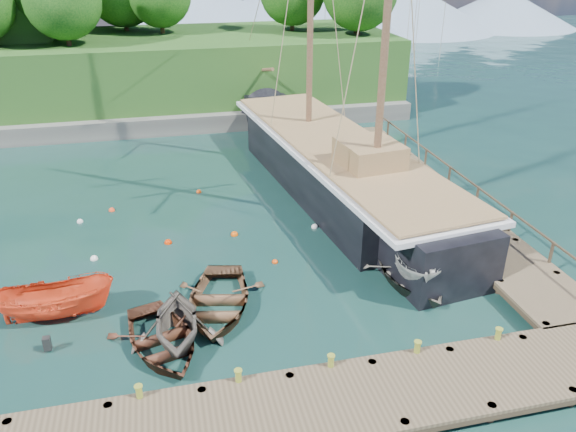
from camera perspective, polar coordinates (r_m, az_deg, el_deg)
The scene contains 25 objects.
ground at distance 22.73m, azimuth -4.42°, elevation -8.60°, with size 160.00×160.00×0.00m, color #15322B.
dock_near at distance 17.93m, azimuth 5.73°, elevation -18.20°, with size 20.00×3.20×1.10m.
dock_east at distance 31.70m, azimuth 14.38°, elevation 2.09°, with size 3.20×24.00×1.10m.
bollard_0 at distance 18.69m, azimuth -14.60°, elevation -18.70°, with size 0.26×0.26×0.45m, color olive.
bollard_1 at distance 18.70m, azimuth -4.96°, elevation -17.71°, with size 0.26×0.26×0.45m, color olive.
bollard_2 at distance 19.18m, azimuth 4.30°, elevation -16.31°, with size 0.26×0.26×0.45m, color olive.
bollard_3 at distance 20.11m, azimuth 12.77°, elevation -14.65°, with size 0.26×0.26×0.45m, color olive.
bollard_4 at distance 21.42m, azimuth 20.24°, elevation -12.90°, with size 0.26×0.26×0.45m, color olive.
rowboat_0 at distance 20.83m, azimuth -12.65°, elevation -12.98°, with size 3.22×4.51×0.93m, color #502B1C.
rowboat_1 at distance 21.06m, azimuth -11.08°, elevation -12.30°, with size 3.31×3.84×2.02m, color #5F574F.
rowboat_2 at distance 22.36m, azimuth -7.09°, elevation -9.41°, with size 3.55×4.97×1.03m, color brown.
rowboat_3 at distance 24.38m, azimuth 12.23°, elevation -6.54°, with size 3.49×4.89×1.01m, color #635E52.
motorboat_orange at distance 23.47m, azimuth -22.21°, elevation -9.52°, with size 1.65×4.38×1.69m, color #ED4921.
cabin_boat_white at distance 24.72m, azimuth 12.61°, elevation -6.09°, with size 1.96×5.22×2.01m, color silver.
schooner at distance 31.97m, azimuth 5.03°, elevation 4.62°, with size 8.23×29.86×22.33m.
mooring_buoy_0 at distance 26.87m, azimuth -19.09°, elevation -4.18°, with size 0.35×0.35×0.35m, color white.
mooring_buoy_1 at distance 27.32m, azimuth -12.08°, elevation -2.71°, with size 0.36×0.36×0.36m, color #ED2F00.
mooring_buoy_2 at distance 27.56m, azimuth -5.47°, elevation -1.94°, with size 0.36×0.36×0.36m, color #E85106.
mooring_buoy_3 at distance 28.18m, azimuth 2.73°, elevation -1.17°, with size 0.34×0.34×0.34m, color white.
mooring_buoy_4 at distance 31.33m, azimuth -17.46°, elevation 0.51°, with size 0.32×0.32×0.32m, color #F4421B.
mooring_buoy_5 at distance 32.50m, azimuth -9.04°, elevation 2.39°, with size 0.29×0.29×0.29m, color #F54C0D.
mooring_buoy_6 at distance 30.58m, azimuth -20.37°, elevation -0.60°, with size 0.32×0.32×0.32m, color silver.
mooring_buoy_7 at distance 25.18m, azimuth -1.34°, elevation -4.75°, with size 0.27×0.27×0.27m, color #EB4509.
headland at distance 51.47m, azimuth -25.60°, elevation 15.49°, with size 51.00×19.31×12.90m.
distant_ridge at distance 89.19m, azimuth -9.30°, elevation 20.34°, with size 117.00×40.00×10.00m.
Camera 1 is at (-2.56, -18.51, 12.94)m, focal length 35.00 mm.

